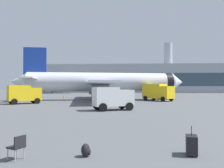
# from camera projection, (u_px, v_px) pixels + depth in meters

# --- Properties ---
(airplane_at_gate) EXTENTS (35.61, 32.32, 10.50)m
(airplane_at_gate) POSITION_uv_depth(u_px,v_px,m) (102.00, 82.00, 45.72)
(airplane_at_gate) COLOR silver
(airplane_at_gate) RESTS_ON ground
(airplane_taxiing) EXTENTS (25.21, 27.76, 8.19)m
(airplane_taxiing) POSITION_uv_depth(u_px,v_px,m) (46.00, 87.00, 93.91)
(airplane_taxiing) COLOR white
(airplane_taxiing) RESTS_ON ground
(service_truck) EXTENTS (5.15, 4.67, 2.90)m
(service_truck) POSITION_uv_depth(u_px,v_px,m) (24.00, 94.00, 34.68)
(service_truck) COLOR yellow
(service_truck) RESTS_ON ground
(fuel_truck) EXTENTS (5.82, 6.05, 3.20)m
(fuel_truck) POSITION_uv_depth(u_px,v_px,m) (158.00, 92.00, 42.43)
(fuel_truck) COLOR yellow
(fuel_truck) RESTS_ON ground
(cargo_van) EXTENTS (4.83, 3.72, 2.60)m
(cargo_van) POSITION_uv_depth(u_px,v_px,m) (113.00, 97.00, 24.93)
(cargo_van) COLOR white
(cargo_van) RESTS_ON ground
(safety_cone_near) EXTENTS (0.44, 0.44, 0.71)m
(safety_cone_near) POSITION_uv_depth(u_px,v_px,m) (109.00, 96.00, 56.42)
(safety_cone_near) COLOR #F2590C
(safety_cone_near) RESTS_ON ground
(safety_cone_mid) EXTENTS (0.44, 0.44, 0.70)m
(safety_cone_mid) POSITION_uv_depth(u_px,v_px,m) (108.00, 103.00, 30.60)
(safety_cone_mid) COLOR #F2590C
(safety_cone_mid) RESTS_ON ground
(safety_cone_outer) EXTENTS (0.44, 0.44, 0.78)m
(safety_cone_outer) POSITION_uv_depth(u_px,v_px,m) (64.00, 97.00, 52.66)
(safety_cone_outer) COLOR #F2590C
(safety_cone_outer) RESTS_ON ground
(rolling_suitcase) EXTENTS (0.53, 0.71, 1.10)m
(rolling_suitcase) POSITION_uv_depth(u_px,v_px,m) (192.00, 145.00, 8.39)
(rolling_suitcase) COLOR black
(rolling_suitcase) RESTS_ON ground
(traveller_backpack) EXTENTS (0.36, 0.40, 0.48)m
(traveller_backpack) POSITION_uv_depth(u_px,v_px,m) (86.00, 150.00, 8.20)
(traveller_backpack) COLOR black
(traveller_backpack) RESTS_ON ground
(gate_chair) EXTENTS (0.64, 0.64, 0.86)m
(gate_chair) POSITION_uv_depth(u_px,v_px,m) (18.00, 146.00, 7.84)
(gate_chair) COLOR black
(gate_chair) RESTS_ON ground
(terminal_building) EXTENTS (107.28, 22.81, 26.12)m
(terminal_building) POSITION_uv_depth(u_px,v_px,m) (133.00, 79.00, 118.70)
(terminal_building) COLOR #9EA3AD
(terminal_building) RESTS_ON ground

